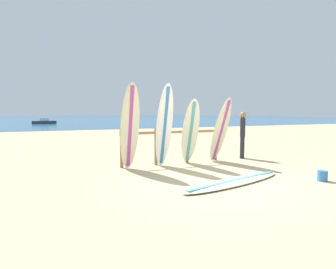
% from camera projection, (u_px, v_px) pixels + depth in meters
% --- Properties ---
extents(ground_plane, '(120.00, 120.00, 0.00)m').
position_uv_depth(ground_plane, '(222.00, 182.00, 5.91)').
color(ground_plane, tan).
extents(ocean_water, '(120.00, 80.00, 0.01)m').
position_uv_depth(ocean_water, '(72.00, 118.00, 59.33)').
color(ocean_water, '#1E5984').
rests_on(ocean_water, ground).
extents(surfboard_rack, '(3.06, 0.09, 1.07)m').
position_uv_depth(surfboard_rack, '(172.00, 141.00, 7.90)').
color(surfboard_rack, olive).
rests_on(surfboard_rack, ground).
extents(surfboard_leaning_far_left, '(0.52, 0.61, 2.25)m').
position_uv_depth(surfboard_leaning_far_left, '(130.00, 127.00, 6.95)').
color(surfboard_leaning_far_left, beige).
rests_on(surfboard_leaning_far_left, ground).
extents(surfboard_leaning_left, '(0.47, 0.64, 2.26)m').
position_uv_depth(surfboard_leaning_left, '(164.00, 126.00, 7.34)').
color(surfboard_leaning_left, white).
rests_on(surfboard_leaning_left, ground).
extents(surfboard_leaning_center_left, '(0.65, 0.98, 1.87)m').
position_uv_depth(surfboard_leaning_center_left, '(190.00, 132.00, 7.68)').
color(surfboard_leaning_center_left, silver).
rests_on(surfboard_leaning_center_left, ground).
extents(surfboard_leaning_center, '(0.60, 0.83, 1.92)m').
position_uv_depth(surfboard_leaning_center, '(221.00, 131.00, 8.00)').
color(surfboard_leaning_center, beige).
rests_on(surfboard_leaning_center, ground).
extents(surfboard_lying_on_sand, '(2.93, 1.24, 0.08)m').
position_uv_depth(surfboard_lying_on_sand, '(235.00, 182.00, 5.79)').
color(surfboard_lying_on_sand, silver).
rests_on(surfboard_lying_on_sand, ground).
extents(beachgoer_standing, '(0.27, 0.29, 1.51)m').
position_uv_depth(beachgoer_standing, '(243.00, 133.00, 8.81)').
color(beachgoer_standing, '#26262D').
rests_on(beachgoer_standing, ground).
extents(small_boat_offshore, '(2.82, 1.07, 0.71)m').
position_uv_depth(small_boat_offshore, '(44.00, 122.00, 33.68)').
color(small_boat_offshore, '#333842').
rests_on(small_boat_offshore, ocean_water).
extents(sand_bucket, '(0.21, 0.21, 0.23)m').
position_uv_depth(sand_bucket, '(322.00, 176.00, 5.96)').
color(sand_bucket, '#3372B2').
rests_on(sand_bucket, ground).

